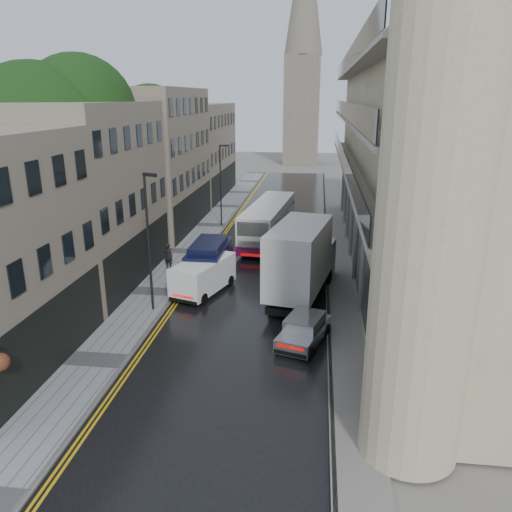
% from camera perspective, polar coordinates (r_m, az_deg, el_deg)
% --- Properties ---
extents(road, '(9.00, 85.00, 0.02)m').
position_cam_1_polar(road, '(37.48, 1.06, 0.07)').
color(road, black).
rests_on(road, ground).
extents(left_sidewalk, '(2.70, 85.00, 0.12)m').
position_cam_1_polar(left_sidewalk, '(38.48, -7.64, 0.47)').
color(left_sidewalk, gray).
rests_on(left_sidewalk, ground).
extents(right_sidewalk, '(1.80, 85.00, 0.12)m').
position_cam_1_polar(right_sidewalk, '(37.32, 9.33, -0.17)').
color(right_sidewalk, slate).
rests_on(right_sidewalk, ground).
extents(old_shop_row, '(4.50, 56.00, 12.00)m').
position_cam_1_polar(old_shop_row, '(40.58, -12.09, 9.74)').
color(old_shop_row, gray).
rests_on(old_shop_row, ground).
extents(modern_block, '(8.00, 40.00, 14.00)m').
position_cam_1_polar(modern_block, '(34.92, 18.16, 9.66)').
color(modern_block, beige).
rests_on(modern_block, ground).
extents(church_spire, '(6.40, 6.40, 40.00)m').
position_cam_1_polar(church_spire, '(90.47, 5.45, 23.17)').
color(church_spire, gray).
rests_on(church_spire, ground).
extents(tree_near, '(10.56, 10.56, 13.89)m').
position_cam_1_polar(tree_near, '(32.67, -23.03, 8.53)').
color(tree_near, black).
rests_on(tree_near, ground).
extents(tree_far, '(9.24, 9.24, 12.46)m').
position_cam_1_polar(tree_far, '(44.29, -14.28, 10.53)').
color(tree_far, black).
rests_on(tree_far, ground).
extents(cream_bus, '(3.71, 11.55, 3.10)m').
position_cam_1_polar(cream_bus, '(38.32, -1.26, 2.90)').
color(cream_bus, white).
rests_on(cream_bus, road).
extents(white_lorry, '(4.23, 9.10, 4.60)m').
position_cam_1_polar(white_lorry, '(27.62, 1.91, -1.44)').
color(white_lorry, silver).
rests_on(white_lorry, road).
extents(silver_hatchback, '(2.68, 4.09, 1.41)m').
position_cam_1_polar(silver_hatchback, '(23.46, 2.65, -9.33)').
color(silver_hatchback, '#9D9DA1').
rests_on(silver_hatchback, road).
extents(white_van, '(3.34, 5.07, 2.12)m').
position_cam_1_polar(white_van, '(29.42, -9.21, -3.01)').
color(white_van, white).
rests_on(white_van, road).
extents(navy_van, '(2.18, 5.37, 2.73)m').
position_cam_1_polar(navy_van, '(30.84, -7.86, -1.36)').
color(navy_van, black).
rests_on(navy_van, road).
extents(pedestrian, '(0.73, 0.57, 1.76)m').
position_cam_1_polar(pedestrian, '(34.63, -9.98, 0.01)').
color(pedestrian, black).
rests_on(pedestrian, left_sidewalk).
extents(lamp_post_near, '(0.86, 0.50, 7.54)m').
position_cam_1_polar(lamp_post_near, '(27.24, -12.16, 1.35)').
color(lamp_post_near, black).
rests_on(lamp_post_near, left_sidewalk).
extents(lamp_post_far, '(0.82, 0.46, 7.21)m').
position_cam_1_polar(lamp_post_far, '(45.38, -4.06, 7.99)').
color(lamp_post_far, black).
rests_on(lamp_post_far, left_sidewalk).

